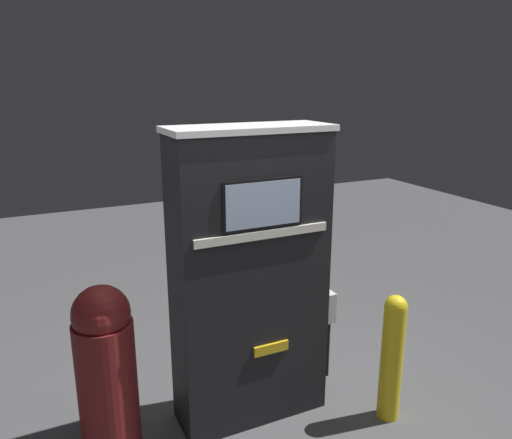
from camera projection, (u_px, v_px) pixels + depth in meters
name	position (u px, v px, depth m)	size (l,w,h in m)	color
ground_plane	(262.00, 426.00, 3.58)	(14.00, 14.00, 0.00)	#4C4C4F
gas_pump	(250.00, 279.00, 3.46)	(1.17, 0.44, 2.11)	black
safety_bollard	(392.00, 354.00, 3.55)	(0.16, 0.16, 0.96)	yellow
trash_bin	(106.00, 368.00, 3.21)	(0.39, 0.39, 1.17)	maroon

